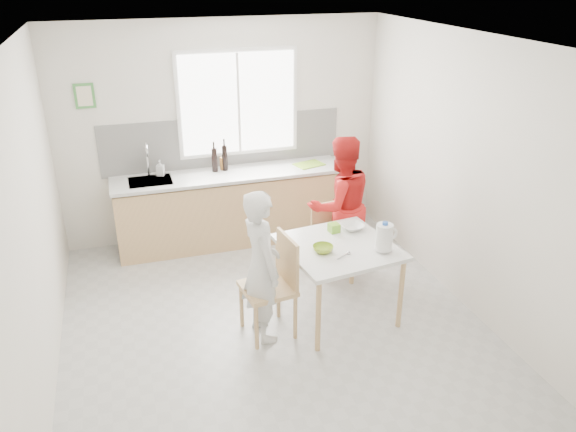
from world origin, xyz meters
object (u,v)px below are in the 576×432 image
at_px(chair_left, 275,282).
at_px(chair_far, 329,236).
at_px(person_white, 261,266).
at_px(bowl_green, 323,249).
at_px(milk_jug, 385,237).
at_px(wine_bottle_a, 225,158).
at_px(dining_table, 338,253).
at_px(person_red, 340,206).
at_px(bowl_white, 353,227).
at_px(wine_bottle_b, 214,160).

xyz_separation_m(chair_left, chair_far, (0.91, 0.94, -0.10)).
height_order(person_white, bowl_green, person_white).
bearing_deg(milk_jug, wine_bottle_a, 107.12).
relative_size(dining_table, chair_far, 1.40).
relative_size(dining_table, milk_jug, 4.04).
relative_size(person_red, bowl_white, 6.92).
bearing_deg(wine_bottle_a, chair_far, -52.23).
height_order(person_white, bowl_white, person_white).
bearing_deg(chair_left, wine_bottle_b, 176.51).
height_order(bowl_green, wine_bottle_a, wine_bottle_a).
height_order(bowl_green, bowl_white, bowl_green).
distance_m(dining_table, person_white, 0.81).
bearing_deg(wine_bottle_a, person_red, -48.85).
distance_m(dining_table, bowl_white, 0.41).
relative_size(chair_left, person_red, 0.62).
bearing_deg(chair_far, dining_table, -113.33).
relative_size(chair_far, wine_bottle_b, 2.70).
bearing_deg(milk_jug, chair_left, 164.32).
xyz_separation_m(wine_bottle_a, wine_bottle_b, (-0.13, -0.01, -0.01)).
height_order(milk_jug, wine_bottle_a, wine_bottle_a).
relative_size(dining_table, bowl_green, 5.81).
height_order(chair_left, person_red, person_red).
relative_size(bowl_white, milk_jug, 0.82).
bearing_deg(wine_bottle_b, wine_bottle_a, 2.93).
relative_size(milk_jug, wine_bottle_a, 0.88).
relative_size(chair_far, bowl_white, 3.51).
xyz_separation_m(person_white, wine_bottle_a, (0.11, 2.16, 0.34)).
bearing_deg(bowl_white, person_white, -159.79).
distance_m(chair_far, person_red, 0.37).
bearing_deg(milk_jug, bowl_green, 156.26).
bearing_deg(person_red, dining_table, 59.74).
xyz_separation_m(chair_far, bowl_green, (-0.43, -0.93, 0.36)).
distance_m(wine_bottle_a, wine_bottle_b, 0.13).
bearing_deg(chair_left, wine_bottle_a, 173.05).
distance_m(person_red, wine_bottle_a, 1.62).
bearing_deg(chair_far, bowl_white, -95.09).
xyz_separation_m(person_white, person_red, (1.16, 0.96, 0.06)).
xyz_separation_m(bowl_white, milk_jug, (0.09, -0.52, 0.12)).
distance_m(milk_jug, wine_bottle_a, 2.52).
xyz_separation_m(bowl_white, wine_bottle_b, (-1.08, 1.76, 0.26)).
distance_m(chair_far, milk_jug, 1.20).
distance_m(chair_far, wine_bottle_b, 1.71).
bearing_deg(bowl_white, dining_table, -132.71).
relative_size(milk_jug, wine_bottle_b, 0.94).
height_order(chair_far, person_white, person_white).
bearing_deg(dining_table, chair_far, 74.15).
relative_size(chair_left, person_white, 0.67).
distance_m(person_white, wine_bottle_a, 2.19).
xyz_separation_m(chair_far, person_white, (-1.04, -0.96, 0.29)).
height_order(bowl_white, wine_bottle_b, wine_bottle_b).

